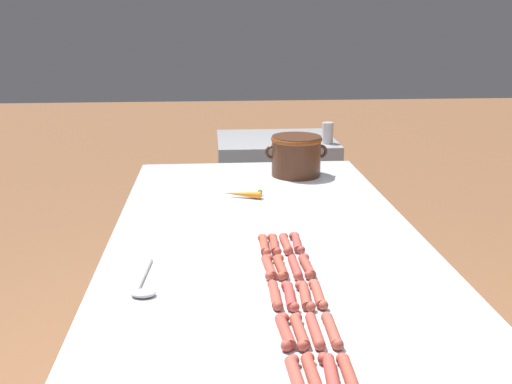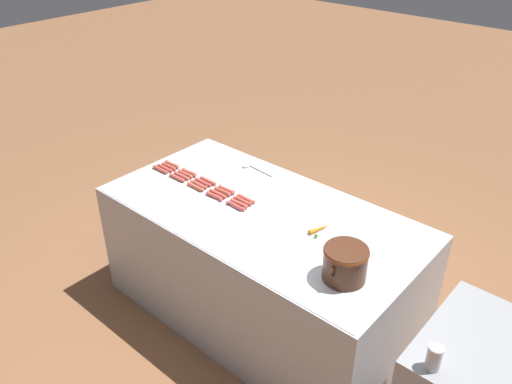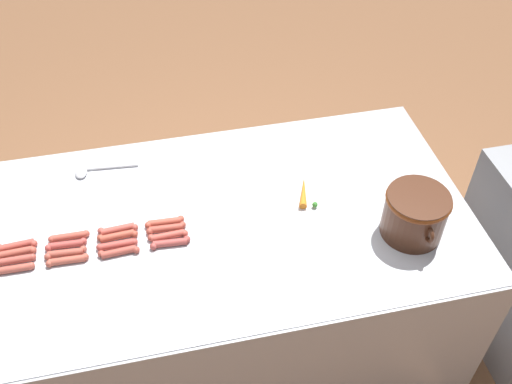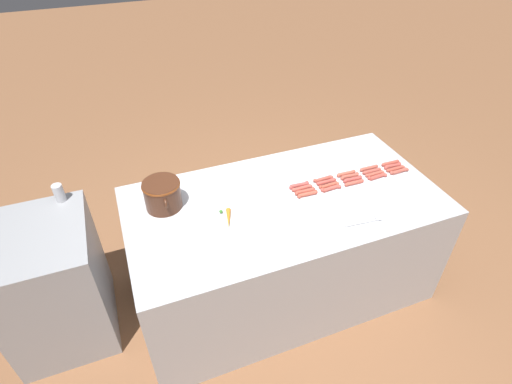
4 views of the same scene
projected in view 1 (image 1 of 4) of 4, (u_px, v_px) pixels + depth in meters
name	position (u px, v px, depth m)	size (l,w,h in m)	color
griddle_counter	(265.00, 342.00, 2.22)	(1.10, 2.12, 0.90)	#ADAFB5
back_cabinet	(275.00, 209.00, 3.73)	(0.72, 0.62, 0.92)	#939599
hot_dog_0	(296.00, 378.00, 1.22)	(0.03, 0.16, 0.03)	#AD4E40
hot_dog_1	(285.00, 331.00, 1.40)	(0.04, 0.16, 0.03)	#B7483C
hot_dog_2	(275.00, 295.00, 1.59)	(0.03, 0.16, 0.03)	#B54D3E
hot_dog_3	(269.00, 267.00, 1.76)	(0.04, 0.16, 0.03)	#B84C40
hot_dog_4	(264.00, 245.00, 1.94)	(0.03, 0.16, 0.03)	#B74D3A
hot_dog_5	(312.00, 375.00, 1.23)	(0.03, 0.16, 0.03)	#B1493A
hot_dog_6	(300.00, 331.00, 1.40)	(0.03, 0.16, 0.03)	#AE4D3D
hot_dog_7	(290.00, 296.00, 1.58)	(0.03, 0.16, 0.03)	#B3453E
hot_dog_8	(281.00, 267.00, 1.76)	(0.04, 0.16, 0.03)	#AF4B38
hot_dog_9	(274.00, 244.00, 1.94)	(0.03, 0.16, 0.03)	#AB4839
hot_dog_10	(332.00, 375.00, 1.23)	(0.04, 0.16, 0.03)	#B0473E
hot_dog_11	(315.00, 330.00, 1.41)	(0.03, 0.16, 0.03)	#AF4C40
hot_dog_12	(305.00, 296.00, 1.58)	(0.04, 0.16, 0.03)	#AB4E3E
hot_dog_13	(295.00, 267.00, 1.76)	(0.03, 0.16, 0.03)	#B6473E
hot_dog_14	(286.00, 243.00, 1.95)	(0.03, 0.16, 0.03)	#B74C3F
hot_dog_15	(349.00, 376.00, 1.23)	(0.03, 0.16, 0.03)	#AF493A
hot_dog_16	(332.00, 330.00, 1.41)	(0.03, 0.16, 0.03)	#AF4F40
hot_dog_17	(318.00, 294.00, 1.59)	(0.03, 0.16, 0.03)	#B55240
hot_dog_18	(307.00, 266.00, 1.77)	(0.04, 0.16, 0.03)	#AC483B
hot_dog_19	(297.00, 243.00, 1.95)	(0.04, 0.16, 0.03)	#AB4540
bean_pot	(296.00, 154.00, 2.81)	(0.30, 0.25, 0.19)	#472616
serving_spoon	(144.00, 287.00, 1.65)	(0.07, 0.27, 0.02)	#B7B7BC
carrot	(243.00, 194.00, 2.48)	(0.18, 0.08, 0.03)	orange
soda_can	(328.00, 133.00, 3.44)	(0.07, 0.07, 0.12)	#BCBCC1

